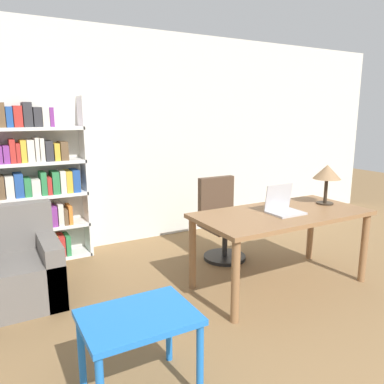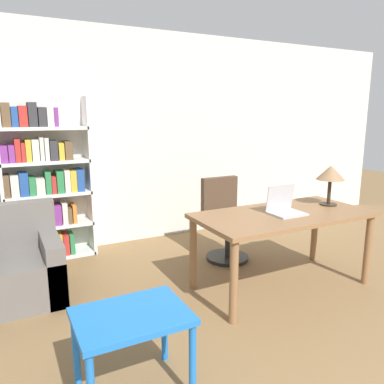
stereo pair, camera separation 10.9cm
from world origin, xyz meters
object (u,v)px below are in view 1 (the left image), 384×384
at_px(side_table_blue, 139,328).
at_px(armchair, 17,271).
at_px(laptop, 283,207).
at_px(table_lamp, 327,173).
at_px(desk, 281,221).
at_px(bookshelf, 38,187).
at_px(office_chair, 222,221).

xyz_separation_m(side_table_blue, armchair, (-0.54, 1.63, -0.16)).
relative_size(laptop, armchair, 0.37).
height_order(table_lamp, side_table_blue, table_lamp).
distance_m(desk, table_lamp, 0.75).
bearing_deg(bookshelf, side_table_blue, -85.44).
height_order(table_lamp, office_chair, table_lamp).
xyz_separation_m(laptop, bookshelf, (-1.95, 1.82, 0.06)).
bearing_deg(desk, bookshelf, 137.38).
bearing_deg(office_chair, desk, -83.82).
bearing_deg(office_chair, bookshelf, 153.79).
xyz_separation_m(desk, laptop, (-0.01, -0.02, 0.15)).
relative_size(side_table_blue, bookshelf, 0.35).
distance_m(desk, bookshelf, 2.67).
bearing_deg(table_lamp, desk, -176.90).
bearing_deg(laptop, table_lamp, 5.08).
relative_size(laptop, bookshelf, 0.17).
relative_size(desk, laptop, 5.43).
distance_m(desk, laptop, 0.15).
height_order(desk, office_chair, office_chair).
distance_m(desk, office_chair, 0.91).
xyz_separation_m(office_chair, bookshelf, (-1.86, 0.92, 0.43)).
distance_m(laptop, table_lamp, 0.69).
height_order(armchair, bookshelf, bookshelf).
relative_size(table_lamp, office_chair, 0.44).
bearing_deg(side_table_blue, table_lamp, 17.89).
distance_m(laptop, side_table_blue, 1.92).
relative_size(laptop, side_table_blue, 0.48).
bearing_deg(desk, office_chair, 96.18).
xyz_separation_m(desk, bookshelf, (-1.96, 1.80, 0.21)).
xyz_separation_m(table_lamp, armchair, (-2.92, 0.86, -0.78)).
height_order(laptop, bookshelf, bookshelf).
bearing_deg(desk, laptop, -113.95).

